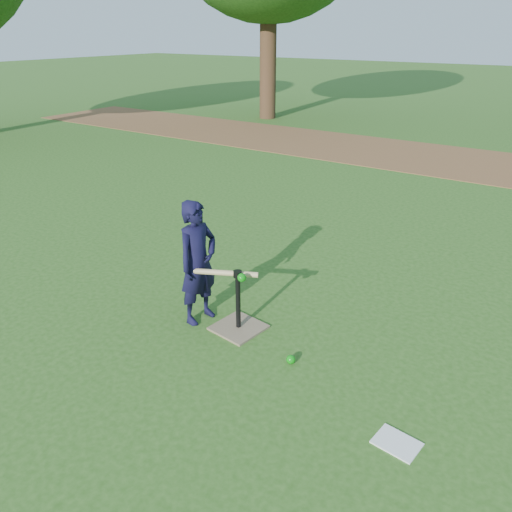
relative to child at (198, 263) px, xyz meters
The scene contains 7 objects.
ground 0.76m from the child, 79.93° to the left, with size 80.00×80.00×0.00m, color #285116.
dirt_strip 7.97m from the child, 89.43° to the left, with size 24.00×3.00×0.01m, color brown.
child is the anchor object (origin of this frame).
wiffle_ball_ground 1.25m from the child, ahead, with size 0.08×0.08×0.08m, color #0C840F.
clipboard 2.32m from the child, 13.26° to the right, with size 0.30×0.23×0.01m, color white.
batting_tee 0.65m from the child, ahead, with size 0.48×0.48×0.61m.
swing_action 0.31m from the child, ahead, with size 0.61×0.31×0.10m.
Camera 1 is at (2.73, -3.66, 2.62)m, focal length 35.00 mm.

